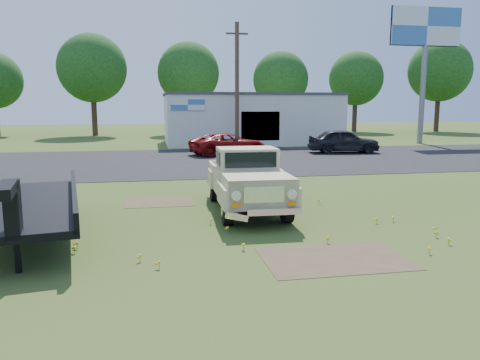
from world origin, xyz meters
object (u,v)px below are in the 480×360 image
vintage_pickup_truck (247,179)px  dark_sedan (344,141)px  red_pickup (228,144)px  flatbed_trailer (26,200)px  billboard (426,39)px

vintage_pickup_truck → dark_sedan: size_ratio=1.14×
red_pickup → dark_sedan: bearing=-108.4°
flatbed_trailer → red_pickup: 19.61m
vintage_pickup_truck → red_pickup: bearing=84.1°
dark_sedan → billboard: bearing=-48.1°
red_pickup → dark_sedan: (7.78, -0.26, 0.10)m
billboard → dark_sedan: bearing=-146.0°
billboard → red_pickup: bearing=-160.4°
dark_sedan → red_pickup: bearing=96.0°
flatbed_trailer → red_pickup: size_ratio=1.37×
vintage_pickup_truck → red_pickup: 16.23m
red_pickup → dark_sedan: size_ratio=1.07×
billboard → flatbed_trailer: billboard is taller
flatbed_trailer → dark_sedan: size_ratio=1.47×
billboard → vintage_pickup_truck: billboard is taller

